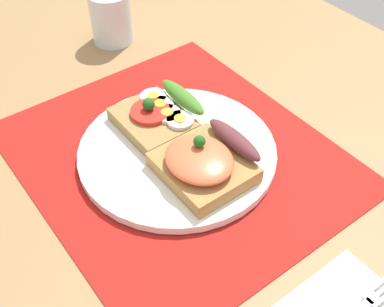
{
  "coord_description": "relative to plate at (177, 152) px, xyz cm",
  "views": [
    {
      "loc": [
        35.89,
        -24.79,
        43.2
      ],
      "look_at": [
        3.0,
        0.0,
        2.86
      ],
      "focal_mm": 46.28,
      "sensor_mm": 36.0,
      "label": 1
    }
  ],
  "objects": [
    {
      "name": "ground_plane",
      "position": [
        0.0,
        0.0,
        -2.43
      ],
      "size": [
        120.0,
        90.0,
        3.2
      ],
      "primitive_type": "cube",
      "color": "#967046"
    },
    {
      "name": "placemat",
      "position": [
        0.0,
        0.0,
        -0.68
      ],
      "size": [
        39.78,
        34.7,
        0.3
      ],
      "primitive_type": "cube",
      "color": "#A51813",
      "rests_on": "ground_plane"
    },
    {
      "name": "plate",
      "position": [
        0.0,
        0.0,
        0.0
      ],
      "size": [
        24.32,
        24.32,
        1.06
      ],
      "primitive_type": "cylinder",
      "color": "white",
      "rests_on": "placemat"
    },
    {
      "name": "sandwich_egg_tomato",
      "position": [
        -5.22,
        1.11,
        1.92
      ],
      "size": [
        9.81,
        9.41,
        3.89
      ],
      "color": "olive",
      "rests_on": "plate"
    },
    {
      "name": "sandwich_salmon",
      "position": [
        5.19,
        0.0,
        2.35
      ],
      "size": [
        10.28,
        10.64,
        5.16
      ],
      "color": "#A77D44",
      "rests_on": "plate"
    },
    {
      "name": "drinking_glass",
      "position": [
        -28.26,
        7.55,
        3.23
      ],
      "size": [
        6.55,
        6.55,
        8.13
      ],
      "primitive_type": "cylinder",
      "color": "silver",
      "rests_on": "ground_plane"
    }
  ]
}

